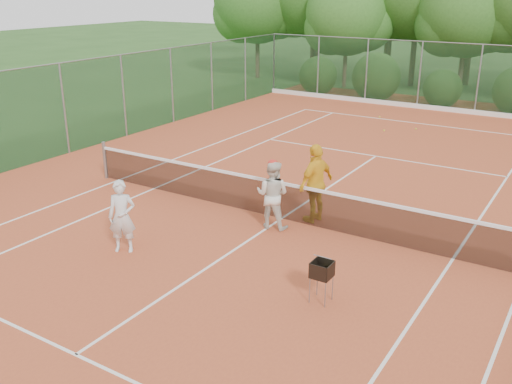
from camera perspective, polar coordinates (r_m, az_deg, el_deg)
ground at (r=13.93m, az=2.51°, el=-2.80°), size 120.00×120.00×0.00m
clay_court at (r=13.92m, az=2.51°, el=-2.76°), size 18.00×36.00×0.02m
tennis_net at (r=13.73m, az=2.54°, el=-0.75°), size 11.97×0.10×1.10m
player_white at (r=12.32m, az=-13.25°, el=-2.40°), size 0.69×0.62×1.58m
player_center_grp at (r=13.17m, az=1.65°, el=-0.23°), size 0.88×0.74×1.66m
player_yellow at (r=13.56m, az=6.01°, el=0.88°), size 0.71×1.20×1.91m
ball_hopper at (r=10.24m, az=6.61°, el=-7.79°), size 0.34×0.34×0.78m
stray_ball_a at (r=22.90m, az=12.69°, el=6.03°), size 0.07×0.07×0.07m
stray_ball_b at (r=25.27m, az=12.26°, el=7.35°), size 0.07×0.07×0.07m
stray_ball_c at (r=23.46m, az=15.70°, el=6.10°), size 0.07×0.07×0.07m
court_markings at (r=13.92m, az=2.51°, el=-2.71°), size 11.03×23.83×0.01m
fence_back at (r=27.22m, az=18.69°, el=10.80°), size 18.07×0.07×3.00m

